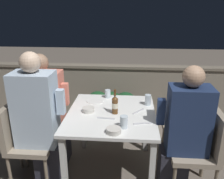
{
  "coord_description": "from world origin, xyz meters",
  "views": [
    {
      "loc": [
        0.18,
        -2.17,
        1.73
      ],
      "look_at": [
        0.0,
        0.07,
        0.93
      ],
      "focal_mm": 38.0,
      "sensor_mm": 36.0,
      "label": 1
    }
  ],
  "objects_px": {
    "person_coral_top": "(47,110)",
    "potted_plant": "(38,103)",
    "chair_right_far": "(193,125)",
    "beer_bottle": "(115,104)",
    "chair_left_far": "(31,120)",
    "chair_right_near": "(203,144)",
    "person_navy_jumper": "(184,132)",
    "person_blue_shirt": "(40,121)",
    "chair_left_near": "(23,136)"
  },
  "relations": [
    {
      "from": "person_coral_top",
      "to": "potted_plant",
      "type": "height_order",
      "value": "person_coral_top"
    },
    {
      "from": "chair_right_far",
      "to": "beer_bottle",
      "type": "distance_m",
      "value": 0.91
    },
    {
      "from": "chair_left_far",
      "to": "chair_right_near",
      "type": "xyz_separation_m",
      "value": [
        1.8,
        -0.36,
        0.0
      ]
    },
    {
      "from": "person_coral_top",
      "to": "beer_bottle",
      "type": "height_order",
      "value": "person_coral_top"
    },
    {
      "from": "potted_plant",
      "to": "person_navy_jumper",
      "type": "bearing_deg",
      "value": -29.96
    },
    {
      "from": "beer_bottle",
      "to": "potted_plant",
      "type": "distance_m",
      "value": 1.49
    },
    {
      "from": "chair_right_near",
      "to": "beer_bottle",
      "type": "height_order",
      "value": "beer_bottle"
    },
    {
      "from": "person_navy_jumper",
      "to": "beer_bottle",
      "type": "distance_m",
      "value": 0.69
    },
    {
      "from": "person_blue_shirt",
      "to": "person_coral_top",
      "type": "xyz_separation_m",
      "value": [
        -0.05,
        0.34,
        -0.05
      ]
    },
    {
      "from": "person_coral_top",
      "to": "person_navy_jumper",
      "type": "relative_size",
      "value": 1.01
    },
    {
      "from": "person_blue_shirt",
      "to": "person_coral_top",
      "type": "bearing_deg",
      "value": 98.62
    },
    {
      "from": "person_navy_jumper",
      "to": "chair_right_far",
      "type": "height_order",
      "value": "person_navy_jumper"
    },
    {
      "from": "chair_left_far",
      "to": "person_coral_top",
      "type": "height_order",
      "value": "person_coral_top"
    },
    {
      "from": "potted_plant",
      "to": "chair_left_near",
      "type": "bearing_deg",
      "value": -76.43
    },
    {
      "from": "person_blue_shirt",
      "to": "chair_left_far",
      "type": "bearing_deg",
      "value": 125.58
    },
    {
      "from": "chair_right_near",
      "to": "potted_plant",
      "type": "relative_size",
      "value": 1.24
    },
    {
      "from": "person_navy_jumper",
      "to": "beer_bottle",
      "type": "xyz_separation_m",
      "value": [
        -0.65,
        0.18,
        0.17
      ]
    },
    {
      "from": "chair_left_near",
      "to": "person_coral_top",
      "type": "distance_m",
      "value": 0.39
    },
    {
      "from": "chair_right_near",
      "to": "person_navy_jumper",
      "type": "height_order",
      "value": "person_navy_jumper"
    },
    {
      "from": "chair_right_far",
      "to": "chair_right_near",
      "type": "bearing_deg",
      "value": -89.31
    },
    {
      "from": "person_navy_jumper",
      "to": "potted_plant",
      "type": "distance_m",
      "value": 2.09
    },
    {
      "from": "chair_right_near",
      "to": "chair_right_far",
      "type": "relative_size",
      "value": 1.0
    },
    {
      "from": "chair_left_far",
      "to": "beer_bottle",
      "type": "distance_m",
      "value": 1.02
    },
    {
      "from": "chair_left_near",
      "to": "chair_right_near",
      "type": "distance_m",
      "value": 1.75
    },
    {
      "from": "chair_left_far",
      "to": "potted_plant",
      "type": "height_order",
      "value": "chair_left_far"
    },
    {
      "from": "chair_right_far",
      "to": "potted_plant",
      "type": "relative_size",
      "value": 1.24
    },
    {
      "from": "person_blue_shirt",
      "to": "chair_right_near",
      "type": "distance_m",
      "value": 1.57
    },
    {
      "from": "chair_left_far",
      "to": "chair_right_near",
      "type": "relative_size",
      "value": 1.0
    },
    {
      "from": "chair_left_far",
      "to": "person_coral_top",
      "type": "bearing_deg",
      "value": 0.0
    },
    {
      "from": "beer_bottle",
      "to": "potted_plant",
      "type": "relative_size",
      "value": 0.37
    },
    {
      "from": "chair_right_near",
      "to": "chair_right_far",
      "type": "bearing_deg",
      "value": 90.69
    },
    {
      "from": "person_navy_jumper",
      "to": "potted_plant",
      "type": "xyz_separation_m",
      "value": [
        -1.8,
        1.04,
        -0.22
      ]
    },
    {
      "from": "chair_right_far",
      "to": "potted_plant",
      "type": "height_order",
      "value": "chair_right_far"
    },
    {
      "from": "chair_right_near",
      "to": "person_navy_jumper",
      "type": "distance_m",
      "value": 0.23
    },
    {
      "from": "person_blue_shirt",
      "to": "potted_plant",
      "type": "distance_m",
      "value": 1.14
    },
    {
      "from": "beer_bottle",
      "to": "potted_plant",
      "type": "xyz_separation_m",
      "value": [
        -1.15,
        0.86,
        -0.39
      ]
    },
    {
      "from": "chair_left_near",
      "to": "potted_plant",
      "type": "bearing_deg",
      "value": 103.57
    },
    {
      "from": "chair_right_far",
      "to": "beer_bottle",
      "type": "relative_size",
      "value": 3.37
    },
    {
      "from": "chair_right_far",
      "to": "person_blue_shirt",
      "type": "bearing_deg",
      "value": -166.96
    },
    {
      "from": "chair_right_near",
      "to": "chair_right_far",
      "type": "height_order",
      "value": "same"
    },
    {
      "from": "person_navy_jumper",
      "to": "chair_right_far",
      "type": "distance_m",
      "value": 0.44
    },
    {
      "from": "chair_left_far",
      "to": "person_navy_jumper",
      "type": "bearing_deg",
      "value": -12.54
    },
    {
      "from": "chair_left_near",
      "to": "beer_bottle",
      "type": "distance_m",
      "value": 0.97
    },
    {
      "from": "chair_left_near",
      "to": "potted_plant",
      "type": "distance_m",
      "value": 1.06
    },
    {
      "from": "person_coral_top",
      "to": "potted_plant",
      "type": "distance_m",
      "value": 0.81
    },
    {
      "from": "chair_right_near",
      "to": "potted_plant",
      "type": "distance_m",
      "value": 2.25
    },
    {
      "from": "chair_left_far",
      "to": "chair_right_far",
      "type": "xyz_separation_m",
      "value": [
        1.8,
        0.02,
        0.0
      ]
    },
    {
      "from": "person_blue_shirt",
      "to": "beer_bottle",
      "type": "distance_m",
      "value": 0.74
    },
    {
      "from": "chair_right_near",
      "to": "person_blue_shirt",
      "type": "bearing_deg",
      "value": 179.43
    },
    {
      "from": "chair_right_near",
      "to": "beer_bottle",
      "type": "bearing_deg",
      "value": 168.02
    }
  ]
}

